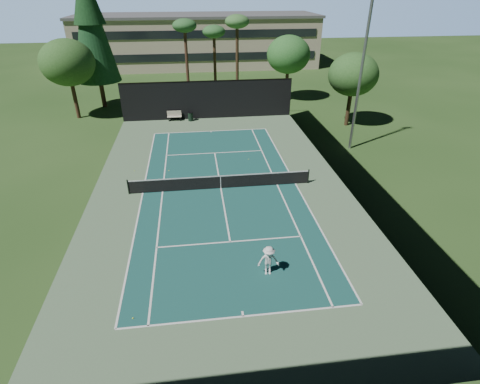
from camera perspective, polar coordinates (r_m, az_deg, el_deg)
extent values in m
plane|color=#27481B|center=(26.80, -2.94, 0.55)|extent=(160.00, 160.00, 0.00)
cube|color=#577652|center=(26.80, -2.94, 0.56)|extent=(18.00, 32.00, 0.01)
cube|color=#184E48|center=(26.80, -2.94, 0.58)|extent=(10.97, 23.77, 0.01)
cube|color=white|center=(17.36, 0.49, -18.43)|extent=(10.97, 0.10, 0.01)
cube|color=white|center=(37.64, -4.46, 9.24)|extent=(10.97, 0.10, 0.01)
cube|color=white|center=(21.41, -1.51, -7.59)|extent=(8.23, 0.10, 0.01)
cube|color=white|center=(32.54, -3.88, 5.96)|extent=(8.23, 0.10, 0.01)
cube|color=white|center=(27.02, -14.61, -0.14)|extent=(0.10, 23.77, 0.01)
cube|color=white|center=(27.67, 8.45, 1.28)|extent=(0.10, 23.77, 0.01)
cube|color=white|center=(26.86, -11.72, 0.04)|extent=(0.10, 23.77, 0.01)
cube|color=white|center=(27.35, 5.68, 1.12)|extent=(0.10, 23.77, 0.01)
cube|color=white|center=(26.79, -2.94, 0.59)|extent=(0.10, 12.80, 0.01)
cube|color=white|center=(17.46, 0.42, -18.07)|extent=(0.10, 0.30, 0.01)
cube|color=white|center=(37.50, -4.45, 9.16)|extent=(0.10, 0.30, 0.01)
cylinder|color=black|center=(26.92, -16.67, 0.72)|extent=(0.10, 0.10, 1.10)
cylinder|color=black|center=(27.68, 10.36, 2.36)|extent=(0.10, 0.10, 1.10)
cube|color=black|center=(26.57, -2.97, 1.50)|extent=(12.80, 0.02, 0.92)
cube|color=white|center=(26.34, -2.99, 2.43)|extent=(12.80, 0.04, 0.07)
cube|color=white|center=(26.57, -2.97, 1.50)|extent=(0.05, 0.03, 0.92)
cube|color=black|center=(40.96, -4.92, 13.79)|extent=(18.00, 0.04, 4.00)
cube|color=black|center=(13.28, 3.18, -25.70)|extent=(18.00, 0.04, 4.00)
cube|color=black|center=(27.95, 15.75, 5.26)|extent=(0.04, 32.00, 4.00)
cube|color=black|center=(26.88, -22.57, 3.08)|extent=(0.04, 32.00, 4.00)
cube|color=black|center=(40.47, -5.05, 16.52)|extent=(18.00, 0.06, 0.06)
imported|color=white|center=(18.90, 4.37, -10.39)|extent=(1.11, 0.69, 1.65)
sphere|color=#D4F237|center=(17.90, -16.01, -18.00)|extent=(0.07, 0.07, 0.07)
sphere|color=#C7EA35|center=(29.78, -10.78, 3.22)|extent=(0.07, 0.07, 0.07)
sphere|color=#ACCD2E|center=(31.26, 1.32, 5.03)|extent=(0.07, 0.07, 0.07)
sphere|color=#B6D430|center=(30.38, -15.77, 3.13)|extent=(0.07, 0.07, 0.07)
cube|color=beige|center=(41.06, -9.96, 11.25)|extent=(1.50, 0.45, 0.05)
cube|color=beige|center=(41.16, -9.99, 11.73)|extent=(1.50, 0.06, 0.55)
cube|color=black|center=(41.17, -10.78, 10.87)|extent=(0.06, 0.40, 0.42)
cube|color=black|center=(41.11, -9.09, 10.99)|extent=(0.06, 0.40, 0.42)
cylinder|color=black|center=(40.76, -7.55, 11.30)|extent=(0.52, 0.52, 0.90)
cylinder|color=black|center=(40.62, -7.59, 11.93)|extent=(0.56, 0.56, 0.05)
cylinder|color=#4F3222|center=(47.92, -20.25, 14.20)|extent=(0.50, 0.50, 3.60)
cone|color=#153B1D|center=(46.78, -21.87, 22.67)|extent=(4.80, 4.80, 12.00)
cylinder|color=#4D2F21|center=(48.23, -8.08, 18.75)|extent=(0.36, 0.36, 8.55)
ellipsoid|color=#285A29|center=(47.65, -8.46, 23.81)|extent=(2.80, 2.80, 1.54)
cylinder|color=#4A3120|center=(50.37, -3.85, 18.88)|extent=(0.36, 0.36, 7.65)
ellipsoid|color=#295B29|center=(49.83, -4.01, 23.21)|extent=(2.80, 2.80, 1.54)
cylinder|color=#432E1C|center=(47.54, -0.43, 19.15)|extent=(0.36, 0.36, 9.00)
ellipsoid|color=#36692F|center=(46.95, -0.45, 24.56)|extent=(2.80, 2.80, 1.54)
cylinder|color=#432E1D|center=(48.22, 7.11, 15.75)|extent=(0.40, 0.40, 3.52)
ellipsoid|color=#276025|center=(47.50, 7.39, 20.07)|extent=(5.12, 5.12, 4.35)
cylinder|color=#3E2C1A|center=(40.34, 16.16, 12.01)|extent=(0.40, 0.40, 3.30)
ellipsoid|color=#2C5922|center=(39.52, 16.87, 16.77)|extent=(4.80, 4.80, 4.08)
cylinder|color=#4C3020|center=(44.64, -23.76, 12.62)|extent=(0.40, 0.40, 3.74)
ellipsoid|color=#2E5A23|center=(43.84, -24.82, 17.47)|extent=(5.44, 5.44, 4.62)
cube|color=#BEAD93|center=(70.04, -6.39, 21.85)|extent=(40.00, 12.00, 8.00)
cube|color=#59595B|center=(69.64, -6.59, 25.19)|extent=(40.50, 12.50, 0.40)
cube|color=black|center=(64.28, -6.13, 19.76)|extent=(38.00, 0.15, 1.20)
cube|color=black|center=(63.82, -6.31, 22.77)|extent=(38.00, 0.15, 1.20)
cylinder|color=#95979D|center=(33.17, 17.83, 16.01)|extent=(0.24, 0.24, 12.00)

